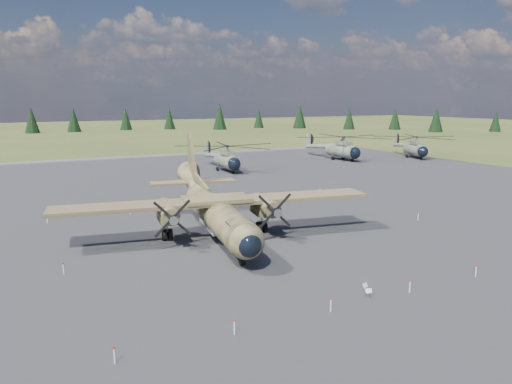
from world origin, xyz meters
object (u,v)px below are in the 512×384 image
helicopter_near (226,153)px  transport_plane (214,206)px  helicopter_mid (342,143)px  helicopter_far (415,143)px

helicopter_near → transport_plane: bearing=-112.3°
helicopter_near → helicopter_mid: (26.40, 3.58, 0.23)m
helicopter_far → helicopter_mid: bearing=-173.9°
helicopter_near → helicopter_far: bearing=3.1°
helicopter_mid → transport_plane: bearing=-141.5°
transport_plane → helicopter_mid: 58.34m
transport_plane → helicopter_far: size_ratio=1.21×
transport_plane → helicopter_near: (17.23, 35.15, 0.53)m
helicopter_mid → helicopter_far: bearing=-18.1°
helicopter_mid → helicopter_far: helicopter_mid is taller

